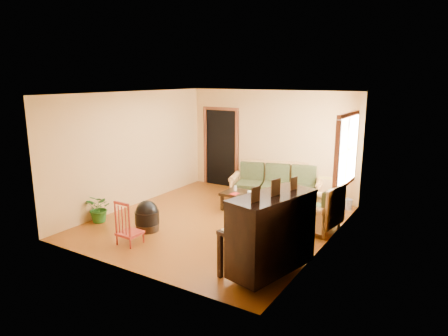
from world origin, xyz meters
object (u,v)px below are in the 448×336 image
Objects in this scene: piano at (272,235)px; armchair at (317,207)px; footstool at (147,219)px; sofa at (276,182)px; red_chair at (129,222)px; potted_plant at (100,208)px; ceramic_crock at (348,204)px; coffee_table at (247,202)px.

armchair is at bearing 104.68° from piano.
armchair reaches higher than footstool.
footstool is (-2.77, -1.76, -0.24)m from armchair.
sofa is 2.60× the size of red_chair.
piano is at bearing -80.58° from armchair.
piano is at bearing -82.38° from sofa.
red_chair is 1.40m from potted_plant.
armchair is 3.29m from footstool.
potted_plant is (-3.92, 0.19, -0.33)m from piano.
red_chair is at bearing -159.87° from piano.
ceramic_crock is at bearing 55.12° from red_chair.
red_chair is (0.18, -0.64, 0.18)m from footstool.
coffee_table is 0.78× the size of piano.
potted_plant is at bearing -144.98° from armchair.
footstool is 4.45m from ceramic_crock.
armchair is at bearing -97.42° from ceramic_crock.
sofa is 2.26× the size of armchair.
coffee_table is at bearing -145.24° from ceramic_crock.
armchair reaches higher than coffee_table.
armchair is 1.61m from ceramic_crock.
red_chair is at bearing -109.08° from coffee_table.
piano is at bearing -54.39° from coffee_table.
ceramic_crock is (0.18, 3.67, -0.51)m from piano.
coffee_table is 2.28m from ceramic_crock.
footstool is at bearing 105.63° from red_chair.
sofa is at bearing 73.52° from red_chair.
potted_plant is at bearing -168.82° from piano.
armchair is at bearing 43.16° from red_chair.
red_chair reaches higher than footstool.
piano reaches higher than footstool.
piano reaches higher than red_chair.
potted_plant is (-4.10, -3.48, 0.18)m from ceramic_crock.
red_chair is (-0.92, -2.65, 0.20)m from coffee_table.
footstool is 1.97× the size of ceramic_crock.
sofa is at bearing -171.75° from ceramic_crock.
armchair is 1.57× the size of potted_plant.
potted_plant is (-3.90, -1.93, -0.17)m from armchair.
sofa is 4.51× the size of footstool.
red_chair reaches higher than potted_plant.
armchair is 1.15× the size of red_chair.
sofa reaches higher than ceramic_crock.
coffee_table is 1.18× the size of armchair.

